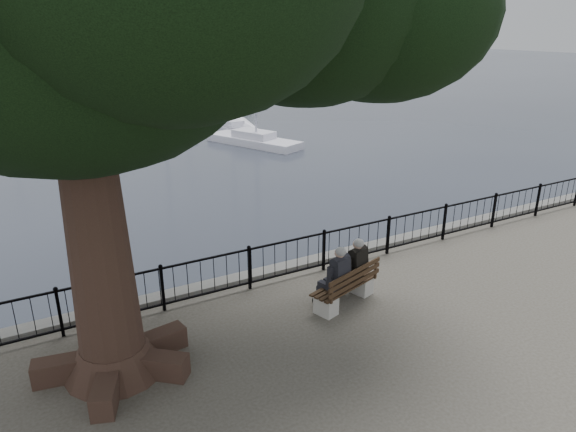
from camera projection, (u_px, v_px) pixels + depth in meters
harbor at (278, 288)px, 12.84m from camera, size 260.00×260.00×1.20m
railing at (288, 257)px, 12.06m from camera, size 22.06×0.06×1.00m
bench at (346, 291)px, 11.05m from camera, size 1.80×1.00×0.91m
person_left at (334, 279)px, 10.80m from camera, size 0.56×0.78×1.44m
person_right at (352, 270)px, 11.21m from camera, size 0.56×0.78×1.44m
lion_monument at (78, 74)px, 51.71m from camera, size 5.78×5.78×8.58m
sailboat_b at (99, 153)px, 27.14m from camera, size 2.82×6.35×13.67m
sailboat_c at (254, 139)px, 30.51m from camera, size 4.03×6.32×12.48m
sailboat_d at (231, 127)px, 34.46m from camera, size 2.04×5.04×9.06m
sailboat_f at (54, 116)px, 38.30m from camera, size 3.36×5.88×11.22m
sailboat_g at (186, 102)px, 45.66m from camera, size 1.63×4.82×9.70m
sailboat_h at (4, 109)px, 41.85m from camera, size 2.89×5.00×10.71m
sailboat_i at (62, 106)px, 43.47m from camera, size 2.04×4.94×9.06m
sailboat_j at (163, 131)px, 33.22m from camera, size 3.04×5.56×10.14m
far_shore at (200, 43)px, 85.95m from camera, size 30.00×8.60×9.18m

